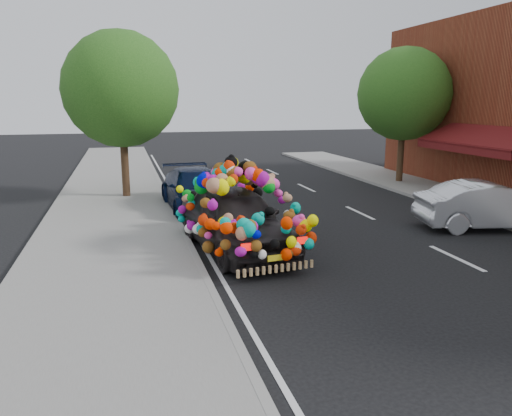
{
  "coord_description": "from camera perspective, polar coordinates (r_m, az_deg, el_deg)",
  "views": [
    {
      "loc": [
        -3.84,
        -9.62,
        3.63
      ],
      "look_at": [
        -0.99,
        1.09,
        1.24
      ],
      "focal_mm": 35.0,
      "sensor_mm": 36.0,
      "label": 1
    }
  ],
  "objects": [
    {
      "name": "navy_sedan",
      "position": [
        16.86,
        -6.85,
        2.06
      ],
      "size": [
        2.17,
        4.85,
        1.38
      ],
      "primitive_type": "imported",
      "rotation": [
        0.0,
        0.0,
        0.05
      ],
      "color": "black",
      "rests_on": "ground"
    },
    {
      "name": "lane_markings",
      "position": [
        12.69,
        21.89,
        -5.31
      ],
      "size": [
        6.0,
        50.0,
        0.01
      ],
      "primitive_type": null,
      "color": "silver",
      "rests_on": "ground"
    },
    {
      "name": "kerb",
      "position": [
        10.37,
        -5.8,
        -7.99
      ],
      "size": [
        0.15,
        60.0,
        0.13
      ],
      "primitive_type": "cube",
      "color": "gray",
      "rests_on": "ground"
    },
    {
      "name": "tree_near_sidewalk",
      "position": [
        19.13,
        -15.19,
        12.95
      ],
      "size": [
        4.2,
        4.2,
        6.13
      ],
      "color": "#332114",
      "rests_on": "ground"
    },
    {
      "name": "sidewalk",
      "position": [
        10.27,
        -16.72,
        -8.69
      ],
      "size": [
        4.0,
        60.0,
        0.12
      ],
      "primitive_type": "cube",
      "color": "gray",
      "rests_on": "ground"
    },
    {
      "name": "plush_art_car",
      "position": [
        12.16,
        -2.39,
        0.36
      ],
      "size": [
        2.85,
        5.05,
        2.22
      ],
      "rotation": [
        0.0,
        0.0,
        0.14
      ],
      "color": "black",
      "rests_on": "ground"
    },
    {
      "name": "tree_far_b",
      "position": [
        22.92,
        16.58,
        12.35
      ],
      "size": [
        4.0,
        4.0,
        5.9
      ],
      "color": "#332114",
      "rests_on": "ground"
    },
    {
      "name": "silver_hatchback",
      "position": [
        15.81,
        25.25,
        0.25
      ],
      "size": [
        4.33,
        2.24,
        1.36
      ],
      "primitive_type": "imported",
      "rotation": [
        0.0,
        0.0,
        1.37
      ],
      "color": "silver",
      "rests_on": "ground"
    },
    {
      "name": "ground",
      "position": [
        10.98,
        6.5,
        -7.2
      ],
      "size": [
        100.0,
        100.0,
        0.0
      ],
      "primitive_type": "plane",
      "color": "black",
      "rests_on": "ground"
    }
  ]
}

